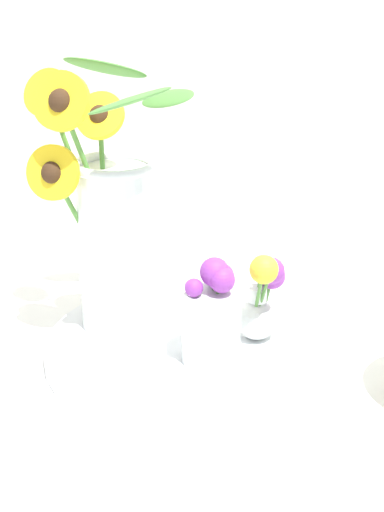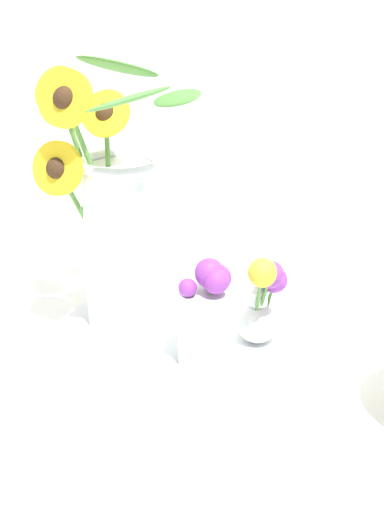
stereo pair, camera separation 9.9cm
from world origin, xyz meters
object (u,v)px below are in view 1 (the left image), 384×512
vase_small_center (212,315)px  vase_bulb_right (262,296)px  serving_tray (192,346)px  mason_jar_sunflowers (114,229)px

vase_small_center → vase_bulb_right: vase_small_center is taller
serving_tray → vase_bulb_right: size_ratio=2.96×
mason_jar_sunflowers → vase_small_center: (0.16, -0.07, -0.09)m
vase_small_center → vase_bulb_right: 0.09m
serving_tray → vase_bulb_right: vase_bulb_right is taller
serving_tray → mason_jar_sunflowers: (-0.12, 0.03, 0.16)m
serving_tray → mason_jar_sunflowers: mason_jar_sunflowers is taller
serving_tray → vase_bulb_right: (0.10, 0.03, 0.08)m
vase_bulb_right → vase_small_center: bearing=-129.8°
mason_jar_sunflowers → vase_small_center: bearing=-24.6°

